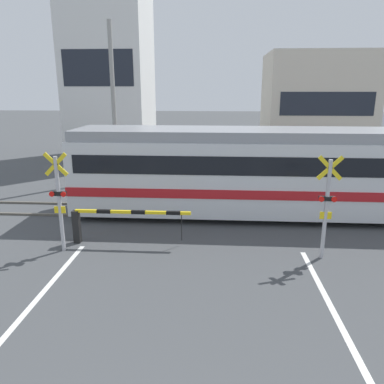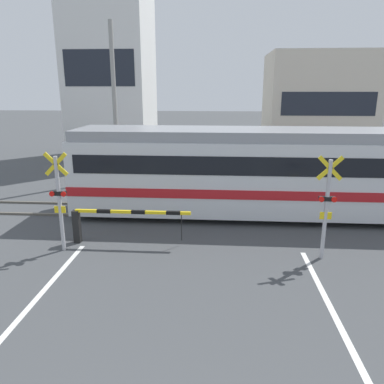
% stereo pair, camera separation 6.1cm
% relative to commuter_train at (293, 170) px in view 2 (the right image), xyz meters
% --- Properties ---
extents(rail_track_near, '(50.00, 0.10, 0.08)m').
position_rel_commuter_train_xyz_m(rail_track_near, '(-3.53, -0.72, -1.69)').
color(rail_track_near, '#5B564C').
rests_on(rail_track_near, ground_plane).
extents(rail_track_far, '(50.00, 0.10, 0.08)m').
position_rel_commuter_train_xyz_m(rail_track_far, '(-3.53, 0.72, -1.69)').
color(rail_track_far, '#5B564C').
rests_on(rail_track_far, ground_plane).
extents(commuter_train, '(16.14, 2.88, 3.23)m').
position_rel_commuter_train_xyz_m(commuter_train, '(0.00, 0.00, 0.00)').
color(commuter_train, silver).
rests_on(commuter_train, ground_plane).
extents(crossing_barrier_near, '(3.64, 0.20, 1.09)m').
position_rel_commuter_train_xyz_m(crossing_barrier_near, '(-6.14, -3.12, -0.95)').
color(crossing_barrier_near, black).
rests_on(crossing_barrier_near, ground_plane).
extents(crossing_barrier_far, '(3.64, 0.20, 1.09)m').
position_rel_commuter_train_xyz_m(crossing_barrier_far, '(-0.92, 2.80, -0.95)').
color(crossing_barrier_far, black).
rests_on(crossing_barrier_far, ground_plane).
extents(crossing_signal_left, '(0.68, 0.15, 2.93)m').
position_rel_commuter_train_xyz_m(crossing_signal_left, '(-7.28, -3.73, -0.11)').
color(crossing_signal_left, '#B2B2B7').
rests_on(crossing_signal_left, ground_plane).
extents(crossing_signal_right, '(0.68, 0.15, 2.93)m').
position_rel_commuter_train_xyz_m(crossing_signal_right, '(0.21, -3.73, -0.11)').
color(crossing_signal_right, '#B2B2B7').
rests_on(crossing_signal_right, ground_plane).
extents(pedestrian, '(0.38, 0.23, 1.79)m').
position_rel_commuter_train_xyz_m(pedestrian, '(-3.79, 5.29, -0.68)').
color(pedestrian, '#33384C').
rests_on(pedestrian, ground_plane).
extents(building_left_of_street, '(5.12, 5.43, 10.59)m').
position_rel_commuter_train_xyz_m(building_left_of_street, '(-9.99, 12.05, 3.57)').
color(building_left_of_street, white).
rests_on(building_left_of_street, ground_plane).
extents(building_right_of_street, '(6.51, 5.43, 6.85)m').
position_rel_commuter_train_xyz_m(building_right_of_street, '(3.62, 12.05, 1.70)').
color(building_right_of_street, beige).
rests_on(building_right_of_street, ground_plane).
extents(utility_pole_streetside, '(0.22, 0.22, 7.81)m').
position_rel_commuter_train_xyz_m(utility_pole_streetside, '(-8.03, 5.30, 2.18)').
color(utility_pole_streetside, gray).
rests_on(utility_pole_streetside, ground_plane).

